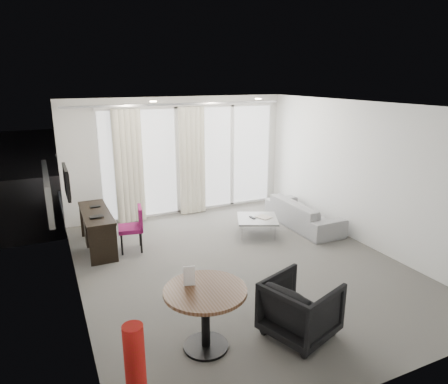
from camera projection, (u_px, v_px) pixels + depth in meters
name	position (u px, v px, depth m)	size (l,w,h in m)	color
floor	(239.00, 265.00, 6.63)	(5.00, 6.00, 0.00)	#54524D
ceiling	(241.00, 105.00, 5.91)	(5.00, 6.00, 0.00)	white
wall_left	(71.00, 211.00, 5.26)	(0.00, 6.00, 2.60)	silver
wall_right	(362.00, 174.00, 7.28)	(0.00, 6.00, 2.60)	silver
wall_front	(389.00, 270.00, 3.65)	(5.00, 0.00, 2.60)	silver
window_panel	(192.00, 160.00, 9.02)	(4.00, 0.02, 2.38)	white
window_frame	(192.00, 160.00, 9.01)	(4.10, 0.06, 2.44)	white
curtain_left	(129.00, 167.00, 8.29)	(0.60, 0.20, 2.38)	beige
curtain_right	(192.00, 161.00, 8.86)	(0.60, 0.20, 2.38)	beige
curtain_track	(180.00, 104.00, 8.41)	(4.80, 0.04, 0.04)	#B2B2B7
downlight_a	(153.00, 101.00, 6.94)	(0.12, 0.12, 0.02)	#FFE0B2
downlight_b	(258.00, 99.00, 7.79)	(0.12, 0.12, 0.02)	#FFE0B2
desk	(97.00, 230.00, 7.17)	(0.47, 1.49, 0.70)	black
tv	(66.00, 182.00, 6.53)	(0.05, 0.80, 0.50)	black
desk_chair	(130.00, 229.00, 7.08)	(0.44, 0.41, 0.81)	maroon
round_table	(206.00, 319.00, 4.50)	(0.93, 0.93, 0.75)	#4E311E
menu_card	(190.00, 288.00, 4.49)	(0.13, 0.02, 0.23)	white
tub_armchair	(300.00, 308.00, 4.74)	(0.76, 0.78, 0.71)	black
coffee_table	(257.00, 226.00, 7.86)	(0.76, 0.76, 0.34)	gray
remote	(252.00, 217.00, 7.80)	(0.05, 0.16, 0.02)	black
magazine	(264.00, 217.00, 7.84)	(0.23, 0.29, 0.02)	gray
sofa	(303.00, 213.00, 8.28)	(1.89, 0.74, 0.55)	gray
terrace_slab	(173.00, 196.00, 10.69)	(5.60, 3.00, 0.12)	#4D4D50
rattan_chair_a	(206.00, 179.00, 10.66)	(0.52, 0.52, 0.76)	brown
rattan_chair_b	(217.00, 170.00, 11.67)	(0.53, 0.53, 0.77)	brown
rattan_table	(206.00, 184.00, 10.59)	(0.53, 0.53, 0.53)	brown
balustrade	(157.00, 165.00, 11.80)	(5.50, 0.06, 1.05)	#B2B2B7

